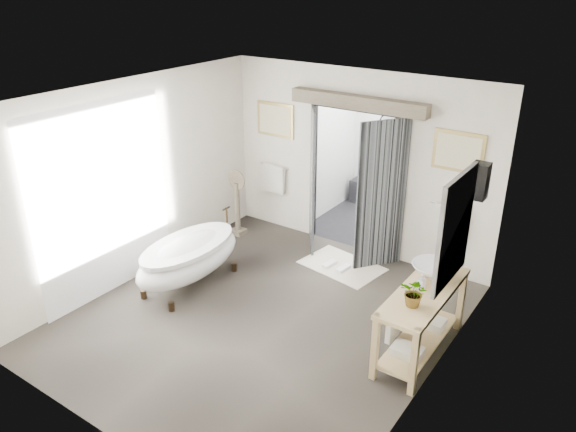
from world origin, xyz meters
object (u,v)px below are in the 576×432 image
object	(u,v)px
vanity	(419,316)
clawfoot_tub	(189,257)
basin	(433,270)
rug	(342,266)

from	to	relation	value
vanity	clawfoot_tub	bearing A→B (deg)	-173.38
vanity	basin	world-z (taller)	basin
clawfoot_tub	vanity	xyz separation A→B (m)	(3.33, 0.39, 0.06)
rug	basin	size ratio (longest dim) A/B	2.33
clawfoot_tub	rug	xyz separation A→B (m)	(1.56, 1.72, -0.44)
clawfoot_tub	basin	distance (m)	3.43
clawfoot_tub	rug	bearing A→B (deg)	47.72
clawfoot_tub	vanity	bearing A→B (deg)	6.62
basin	vanity	bearing A→B (deg)	-86.11
rug	basin	distance (m)	2.20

